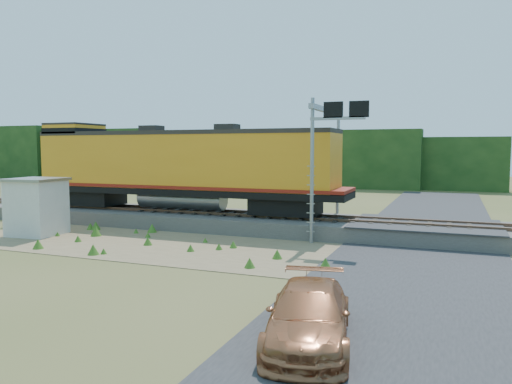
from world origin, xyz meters
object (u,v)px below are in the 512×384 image
at_px(signal_gantry, 330,136).
at_px(car, 309,315).
at_px(locomotive, 177,166).
at_px(shed, 37,206).

relative_size(signal_gantry, car, 1.49).
relative_size(locomotive, shed, 6.68).
height_order(locomotive, shed, locomotive).
xyz_separation_m(locomotive, car, (12.24, -14.74, -2.84)).
xyz_separation_m(locomotive, signal_gantry, (9.36, -0.66, 1.68)).
relative_size(shed, car, 0.65).
height_order(signal_gantry, car, signal_gantry).
bearing_deg(locomotive, shed, -129.67).
height_order(locomotive, signal_gantry, signal_gantry).
bearing_deg(shed, locomotive, 45.24).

